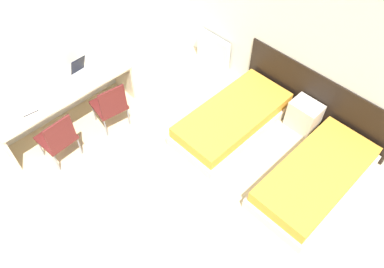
{
  "coord_description": "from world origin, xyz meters",
  "views": [
    {
      "loc": [
        2.46,
        -0.01,
        4.72
      ],
      "look_at": [
        0.0,
        2.41,
        0.55
      ],
      "focal_mm": 35.0,
      "sensor_mm": 36.0,
      "label": 1
    }
  ],
  "objects_px": {
    "bed_near_window": "(233,119)",
    "laptop": "(82,72)",
    "chair_near_notebook": "(58,137)",
    "bed_near_door": "(315,178)",
    "chair_near_laptop": "(110,104)",
    "nightstand": "(304,115)"
  },
  "relations": [
    {
      "from": "nightstand",
      "to": "chair_near_laptop",
      "type": "height_order",
      "value": "chair_near_laptop"
    },
    {
      "from": "bed_near_window",
      "to": "bed_near_door",
      "type": "height_order",
      "value": "same"
    },
    {
      "from": "bed_near_window",
      "to": "chair_near_notebook",
      "type": "height_order",
      "value": "chair_near_notebook"
    },
    {
      "from": "laptop",
      "to": "bed_near_window",
      "type": "bearing_deg",
      "value": 32.37
    },
    {
      "from": "bed_near_window",
      "to": "chair_near_laptop",
      "type": "xyz_separation_m",
      "value": [
        -1.4,
        -1.35,
        0.29
      ]
    },
    {
      "from": "laptop",
      "to": "bed_near_door",
      "type": "bearing_deg",
      "value": 18.58
    },
    {
      "from": "laptop",
      "to": "chair_near_notebook",
      "type": "bearing_deg",
      "value": -60.02
    },
    {
      "from": "bed_near_door",
      "to": "laptop",
      "type": "distance_m",
      "value": 3.88
    },
    {
      "from": "bed_near_window",
      "to": "chair_near_notebook",
      "type": "relative_size",
      "value": 2.25
    },
    {
      "from": "bed_near_door",
      "to": "chair_near_laptop",
      "type": "distance_m",
      "value": 3.29
    },
    {
      "from": "nightstand",
      "to": "chair_near_notebook",
      "type": "bearing_deg",
      "value": -124.89
    },
    {
      "from": "nightstand",
      "to": "chair_near_notebook",
      "type": "height_order",
      "value": "chair_near_notebook"
    },
    {
      "from": "bed_near_door",
      "to": "nightstand",
      "type": "height_order",
      "value": "nightstand"
    },
    {
      "from": "bed_near_window",
      "to": "laptop",
      "type": "bearing_deg",
      "value": -144.73
    },
    {
      "from": "nightstand",
      "to": "laptop",
      "type": "height_order",
      "value": "laptop"
    },
    {
      "from": "bed_near_door",
      "to": "bed_near_window",
      "type": "bearing_deg",
      "value": 180.0
    },
    {
      "from": "bed_near_door",
      "to": "chair_near_laptop",
      "type": "xyz_separation_m",
      "value": [
        -2.98,
        -1.35,
        0.29
      ]
    },
    {
      "from": "bed_near_window",
      "to": "laptop",
      "type": "distance_m",
      "value": 2.51
    },
    {
      "from": "bed_near_window",
      "to": "laptop",
      "type": "height_order",
      "value": "laptop"
    },
    {
      "from": "bed_near_door",
      "to": "nightstand",
      "type": "relative_size",
      "value": 4.09
    },
    {
      "from": "chair_near_notebook",
      "to": "laptop",
      "type": "xyz_separation_m",
      "value": [
        -0.58,
        0.9,
        0.33
      ]
    },
    {
      "from": "bed_near_door",
      "to": "chair_near_notebook",
      "type": "bearing_deg",
      "value": -142.34
    }
  ]
}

